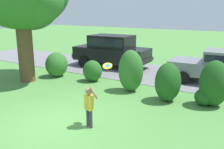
# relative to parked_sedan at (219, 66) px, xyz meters

# --- Properties ---
(ground_plane) EXTENTS (80.00, 80.00, 0.00)m
(ground_plane) POSITION_rel_parked_sedan_xyz_m (-3.22, -7.24, -0.85)
(ground_plane) COLOR #518E42
(driveway_strip) EXTENTS (28.00, 4.40, 0.02)m
(driveway_strip) POSITION_rel_parked_sedan_xyz_m (-3.22, 0.02, -0.84)
(driveway_strip) COLOR slate
(driveway_strip) RESTS_ON ground
(shrub_near_tree) EXTENTS (1.05, 1.21, 1.26)m
(shrub_near_tree) POSITION_rel_parked_sedan_xyz_m (-7.26, -3.19, -0.22)
(shrub_near_tree) COLOR #33702B
(shrub_near_tree) RESTS_ON ground
(shrub_centre_left) EXTENTS (0.96, 0.85, 1.02)m
(shrub_centre_left) POSITION_rel_parked_sedan_xyz_m (-5.16, -2.91, -0.34)
(shrub_centre_left) COLOR #286023
(shrub_centre_left) RESTS_ON ground
(shrub_centre) EXTENTS (1.08, 0.89, 1.76)m
(shrub_centre) POSITION_rel_parked_sedan_xyz_m (-2.86, -3.29, 0.03)
(shrub_centre) COLOR #33702B
(shrub_centre) RESTS_ON ground
(shrub_centre_right) EXTENTS (0.96, 1.06, 1.48)m
(shrub_centre_right) POSITION_rel_parked_sedan_xyz_m (-1.11, -3.60, -0.11)
(shrub_centre_right) COLOR #1E511C
(shrub_centre_right) RESTS_ON ground
(shrub_far_end) EXTENTS (1.14, 0.98, 1.66)m
(shrub_far_end) POSITION_rel_parked_sedan_xyz_m (0.41, -3.22, -0.09)
(shrub_far_end) COLOR #1E511C
(shrub_far_end) RESTS_ON ground
(parked_sedan) EXTENTS (4.53, 2.37, 1.56)m
(parked_sedan) POSITION_rel_parked_sedan_xyz_m (0.00, 0.00, 0.00)
(parked_sedan) COLOR gray
(parked_sedan) RESTS_ON ground
(parked_suv) EXTENTS (4.79, 2.29, 1.92)m
(parked_suv) POSITION_rel_parked_sedan_xyz_m (-6.13, 0.29, 0.23)
(parked_suv) COLOR black
(parked_suv) RESTS_ON ground
(child_thrower) EXTENTS (0.47, 0.23, 1.29)m
(child_thrower) POSITION_rel_parked_sedan_xyz_m (-2.22, -6.96, -0.13)
(child_thrower) COLOR #383842
(child_thrower) RESTS_ON ground
(frisbee) EXTENTS (0.30, 0.27, 0.18)m
(frisbee) POSITION_rel_parked_sedan_xyz_m (-1.93, -6.43, 0.93)
(frisbee) COLOR yellow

